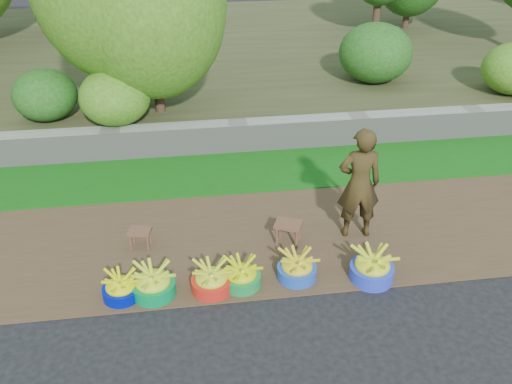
{
  "coord_description": "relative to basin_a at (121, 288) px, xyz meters",
  "views": [
    {
      "loc": [
        -0.99,
        -5.2,
        4.63
      ],
      "look_at": [
        -0.07,
        1.3,
        0.75
      ],
      "focal_mm": 40.0,
      "sensor_mm": 36.0,
      "label": 1
    }
  ],
  "objects": [
    {
      "name": "stool_right",
      "position": [
        2.2,
        0.83,
        0.12
      ],
      "size": [
        0.44,
        0.39,
        0.31
      ],
      "rotation": [
        0.0,
        0.0,
        -0.42
      ],
      "color": "brown",
      "rests_on": "dirt_shoulder"
    },
    {
      "name": "basin_d",
      "position": [
        1.46,
        0.02,
        0.01
      ],
      "size": [
        0.48,
        0.48,
        0.36
      ],
      "color": "#16883B",
      "rests_on": "ground"
    },
    {
      "name": "stool_left",
      "position": [
        0.2,
        1.02,
        0.08
      ],
      "size": [
        0.34,
        0.29,
        0.27
      ],
      "rotation": [
        0.0,
        0.0,
        -0.21
      ],
      "color": "brown",
      "rests_on": "dirt_shoulder"
    },
    {
      "name": "grass_verge",
      "position": [
        1.85,
        2.97,
        -0.13
      ],
      "size": [
        80.0,
        1.5,
        0.04
      ],
      "primitive_type": "cube",
      "color": "#125B11",
      "rests_on": "ground"
    },
    {
      "name": "retaining_wall",
      "position": [
        1.85,
        3.82,
        0.12
      ],
      "size": [
        80.0,
        0.35,
        0.55
      ],
      "primitive_type": "cube",
      "color": "gray",
      "rests_on": "ground"
    },
    {
      "name": "ground_plane",
      "position": [
        1.85,
        -0.28,
        -0.15
      ],
      "size": [
        120.0,
        120.0,
        0.0
      ],
      "primitive_type": "plane",
      "color": "black",
      "rests_on": "ground"
    },
    {
      "name": "basin_b",
      "position": [
        0.38,
        -0.0,
        0.03
      ],
      "size": [
        0.54,
        0.54,
        0.4
      ],
      "color": "#00813F",
      "rests_on": "ground"
    },
    {
      "name": "dirt_shoulder",
      "position": [
        1.85,
        0.97,
        -0.14
      ],
      "size": [
        80.0,
        2.5,
        0.02
      ],
      "primitive_type": "cube",
      "color": "#4C3825",
      "rests_on": "ground"
    },
    {
      "name": "earth_bank",
      "position": [
        1.85,
        8.72,
        0.1
      ],
      "size": [
        80.0,
        10.0,
        0.5
      ],
      "primitive_type": "cube",
      "color": "#3D4122",
      "rests_on": "ground"
    },
    {
      "name": "basin_c",
      "position": [
        1.09,
        -0.02,
        0.02
      ],
      "size": [
        0.5,
        0.5,
        0.37
      ],
      "color": "red",
      "rests_on": "ground"
    },
    {
      "name": "basin_a",
      "position": [
        0.0,
        0.0,
        0.0
      ],
      "size": [
        0.46,
        0.46,
        0.34
      ],
      "color": "#000FA5",
      "rests_on": "ground"
    },
    {
      "name": "basin_f",
      "position": [
        3.1,
        -0.08,
        0.03
      ],
      "size": [
        0.56,
        0.56,
        0.42
      ],
      "color": "blue",
      "rests_on": "ground"
    },
    {
      "name": "vendor_woman",
      "position": [
        3.17,
        0.9,
        0.68
      ],
      "size": [
        0.62,
        0.43,
        1.62
      ],
      "primitive_type": "imported",
      "rotation": [
        0.0,
        0.0,
        3.08
      ],
      "color": "black",
      "rests_on": "dirt_shoulder"
    },
    {
      "name": "basin_e",
      "position": [
        2.17,
        0.06,
        0.01
      ],
      "size": [
        0.5,
        0.5,
        0.37
      ],
      "color": "blue",
      "rests_on": "ground"
    }
  ]
}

